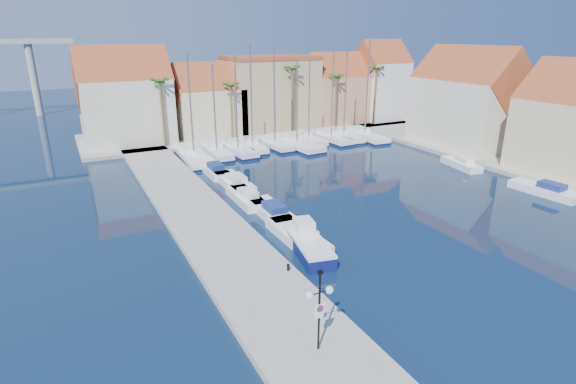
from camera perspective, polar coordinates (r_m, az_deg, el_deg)
name	(u,v)px	position (r m, az deg, el deg)	size (l,w,h in m)	color
ground	(395,275)	(31.72, 13.44, -10.17)	(260.00, 260.00, 0.00)	#081A31
quay_west	(206,224)	(38.49, -10.35, -4.05)	(6.00, 77.00, 0.50)	gray
shore_north	(254,130)	(75.81, -4.31, 7.90)	(54.00, 16.00, 0.50)	gray
shore_east	(517,161)	(63.69, 27.09, 3.55)	(12.00, 60.00, 0.50)	gray
lamp_post	(320,298)	(22.16, 4.03, -13.32)	(1.51, 0.41, 4.45)	black
bollard	(288,267)	(30.25, 0.02, -9.55)	(0.19, 0.19, 0.46)	black
fishing_boat	(308,243)	(33.54, 2.56, -6.51)	(3.25, 6.51, 2.18)	#0E1457
motorboat_west_0	(298,235)	(35.27, 1.29, -5.51)	(2.35, 7.20, 1.40)	white
motorboat_west_1	(272,211)	(39.97, -2.07, -2.42)	(2.32, 6.82, 1.40)	white
motorboat_west_2	(246,197)	(43.51, -5.35, -0.63)	(2.19, 6.45, 1.40)	white
motorboat_west_3	(234,182)	(48.12, -6.85, 1.30)	(2.34, 7.24, 1.40)	white
motorboat_west_4	(214,170)	(52.79, -9.34, 2.83)	(2.11, 6.52, 1.40)	white
motorboat_west_5	(199,158)	(58.32, -11.28, 4.30)	(2.15, 5.34, 1.40)	white
motorboat_west_6	(195,151)	(61.61, -11.72, 5.08)	(2.09, 5.86, 1.40)	white
motorboat_east_0	(545,190)	(52.26, 29.86, 0.25)	(2.64, 6.85, 1.40)	white
motorboat_east_1	(462,164)	(58.44, 21.19, 3.38)	(2.82, 6.00, 1.40)	white
sailboat_0	(193,155)	(59.48, -11.98, 4.61)	(3.66, 12.10, 13.20)	white
sailboat_1	(216,151)	(61.02, -9.16, 5.18)	(2.88, 9.34, 11.86)	white
sailboat_2	(236,148)	(61.97, -6.57, 5.53)	(2.87, 9.74, 12.85)	white
sailboat_3	(251,145)	(63.38, -4.66, 5.95)	(2.85, 8.59, 14.23)	white
sailboat_4	(273,143)	(64.34, -1.90, 6.21)	(2.85, 8.61, 13.96)	white
sailboat_5	(294,143)	(64.89, 0.80, 6.26)	(3.89, 11.89, 12.02)	white
sailboat_6	(307,139)	(67.50, 2.42, 6.79)	(2.31, 8.66, 11.78)	white
sailboat_7	(329,137)	(68.60, 5.22, 6.94)	(2.97, 9.40, 12.99)	white
sailboat_8	(342,135)	(70.22, 6.86, 7.19)	(2.99, 9.65, 14.48)	white
sailboat_9	(362,134)	(71.19, 9.42, 7.22)	(3.38, 11.00, 14.86)	white
building_0	(125,100)	(68.67, -19.95, 10.91)	(12.30, 9.00, 13.50)	beige
building_1	(208,103)	(71.34, -10.13, 11.04)	(10.30, 8.00, 11.00)	beige
building_2	(270,92)	(76.04, -2.30, 12.56)	(14.20, 10.20, 11.50)	tan
building_3	(335,91)	(80.97, 5.93, 12.61)	(10.30, 8.00, 12.00)	tan
building_4	(380,83)	(85.26, 11.57, 13.42)	(8.30, 8.00, 14.00)	silver
building_6	(467,102)	(68.01, 21.83, 10.62)	(9.00, 14.30, 13.50)	beige
palm_0	(160,84)	(64.12, -15.96, 13.10)	(2.60, 2.60, 10.15)	brown
palm_1	(231,87)	(66.91, -7.29, 13.09)	(2.60, 2.60, 9.15)	brown
palm_2	(292,71)	(70.75, 0.54, 15.11)	(2.60, 2.60, 11.15)	brown
palm_3	(336,78)	(74.89, 6.14, 14.17)	(2.60, 2.60, 9.65)	brown
palm_4	(377,70)	(79.44, 11.19, 14.90)	(2.60, 2.60, 10.65)	brown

